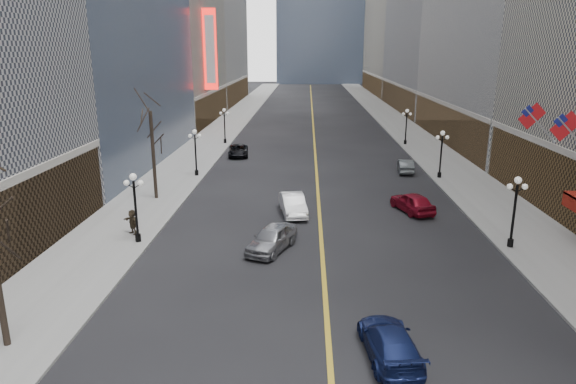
# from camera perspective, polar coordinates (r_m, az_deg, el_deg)

# --- Properties ---
(sidewalk_east) EXTENTS (6.00, 230.00, 0.15)m
(sidewalk_east) POSITION_cam_1_polar(r_m,az_deg,el_deg) (73.13, 14.02, 5.69)
(sidewalk_east) COLOR gray
(sidewalk_east) RESTS_ON ground
(sidewalk_west) EXTENTS (6.00, 230.00, 0.15)m
(sidewalk_west) POSITION_cam_1_polar(r_m,az_deg,el_deg) (72.74, -8.23, 5.94)
(sidewalk_west) COLOR gray
(sidewalk_west) RESTS_ON ground
(lane_line) EXTENTS (0.25, 200.00, 0.02)m
(lane_line) POSITION_cam_1_polar(r_m,az_deg,el_deg) (81.47, 2.84, 7.06)
(lane_line) COLOR gold
(lane_line) RESTS_ON ground
(streetlamp_east_1) EXTENTS (1.26, 0.44, 4.52)m
(streetlamp_east_1) POSITION_cam_1_polar(r_m,az_deg,el_deg) (34.39, 23.92, -1.29)
(streetlamp_east_1) COLOR black
(streetlamp_east_1) RESTS_ON sidewalk_east
(streetlamp_east_2) EXTENTS (1.26, 0.44, 4.52)m
(streetlamp_east_2) POSITION_cam_1_polar(r_m,az_deg,el_deg) (51.06, 16.68, 4.57)
(streetlamp_east_2) COLOR black
(streetlamp_east_2) RESTS_ON sidewalk_east
(streetlamp_east_3) EXTENTS (1.26, 0.44, 4.52)m
(streetlamp_east_3) POSITION_cam_1_polar(r_m,az_deg,el_deg) (68.40, 13.02, 7.49)
(streetlamp_east_3) COLOR black
(streetlamp_east_3) RESTS_ON sidewalk_east
(streetlamp_west_1) EXTENTS (1.26, 0.44, 4.52)m
(streetlamp_west_1) POSITION_cam_1_polar(r_m,az_deg,el_deg) (33.69, -16.64, -0.91)
(streetlamp_west_1) COLOR black
(streetlamp_west_1) RESTS_ON sidewalk_west
(streetlamp_west_2) EXTENTS (1.26, 0.44, 4.52)m
(streetlamp_west_2) POSITION_cam_1_polar(r_m,az_deg,el_deg) (50.59, -10.26, 4.88)
(streetlamp_west_2) COLOR black
(streetlamp_west_2) RESTS_ON sidewalk_west
(streetlamp_west_3) EXTENTS (1.26, 0.44, 4.52)m
(streetlamp_west_3) POSITION_cam_1_polar(r_m,az_deg,el_deg) (68.05, -7.07, 7.73)
(streetlamp_west_3) COLOR black
(streetlamp_west_3) RESTS_ON sidewalk_west
(flag_4) EXTENTS (2.87, 0.12, 2.87)m
(flag_4) POSITION_cam_1_polar(r_m,az_deg,el_deg) (36.74, 28.67, 6.18)
(flag_4) COLOR #B2B2B7
(flag_4) RESTS_ON ground
(flag_5) EXTENTS (2.87, 0.12, 2.87)m
(flag_5) POSITION_cam_1_polar(r_m,az_deg,el_deg) (41.23, 25.66, 7.38)
(flag_5) COLOR #B2B2B7
(flag_5) RESTS_ON ground
(theatre_marquee) EXTENTS (2.00, 0.55, 12.00)m
(theatre_marquee) POSITION_cam_1_polar(r_m,az_deg,el_deg) (81.92, -8.64, 15.38)
(theatre_marquee) COLOR red
(theatre_marquee) RESTS_ON ground
(tree_west_far) EXTENTS (3.60, 3.60, 7.92)m
(tree_west_far) POSITION_cam_1_polar(r_m,az_deg,el_deg) (42.84, -14.96, 7.22)
(tree_west_far) COLOR #2D231C
(tree_west_far) RESTS_ON sidewalk_west
(car_nb_near) EXTENTS (3.47, 5.00, 1.58)m
(car_nb_near) POSITION_cam_1_polar(r_m,az_deg,el_deg) (31.91, -1.82, -5.17)
(car_nb_near) COLOR #929399
(car_nb_near) RESTS_ON ground
(car_nb_mid) EXTENTS (2.39, 4.89, 1.54)m
(car_nb_mid) POSITION_cam_1_polar(r_m,az_deg,el_deg) (38.75, 0.58, -1.39)
(car_nb_mid) COLOR white
(car_nb_mid) RESTS_ON ground
(car_nb_far) EXTENTS (2.76, 5.05, 1.34)m
(car_nb_far) POSITION_cam_1_polar(r_m,az_deg,el_deg) (60.26, -5.54, 4.61)
(car_nb_far) COLOR black
(car_nb_far) RESTS_ON ground
(car_sb_near) EXTENTS (2.44, 4.95, 1.39)m
(car_sb_near) POSITION_cam_1_polar(r_m,az_deg,el_deg) (21.95, 11.25, -16.06)
(car_sb_near) COLOR navy
(car_sb_near) RESTS_ON ground
(car_sb_mid) EXTENTS (3.19, 4.88, 1.55)m
(car_sb_mid) POSITION_cam_1_polar(r_m,az_deg,el_deg) (40.47, 13.65, -1.10)
(car_sb_mid) COLOR maroon
(car_sb_mid) RESTS_ON ground
(car_sb_far) EXTENTS (1.77, 4.17, 1.34)m
(car_sb_far) POSITION_cam_1_polar(r_m,az_deg,el_deg) (53.37, 12.91, 2.84)
(car_sb_far) COLOR #4D5254
(car_sb_far) RESTS_ON ground
(ped_west_far) EXTENTS (1.47, 1.36, 1.68)m
(ped_west_far) POSITION_cam_1_polar(r_m,az_deg,el_deg) (35.79, -16.91, -3.18)
(ped_west_far) COLOR #33291C
(ped_west_far) RESTS_ON sidewalk_west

